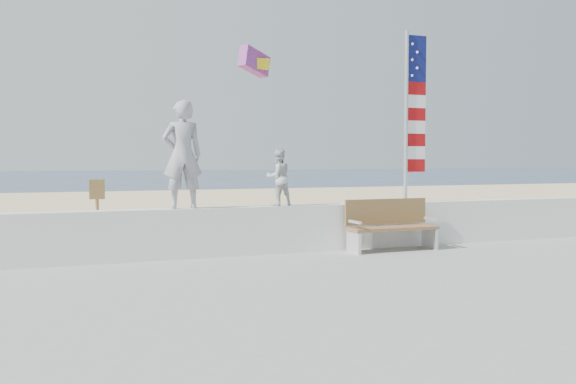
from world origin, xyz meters
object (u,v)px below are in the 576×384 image
at_px(flag, 412,109).
at_px(adult, 182,155).
at_px(bench, 390,224).
at_px(child, 278,177).

bearing_deg(flag, adult, 180.00).
distance_m(adult, bench, 4.25).
bearing_deg(adult, child, -178.51).
distance_m(bench, flag, 2.46).
height_order(adult, child, adult).
relative_size(child, bench, 0.60).
relative_size(adult, child, 1.79).
distance_m(adult, child, 1.88).
relative_size(adult, flag, 0.55).
xyz_separation_m(child, bench, (2.18, -0.45, -0.93)).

